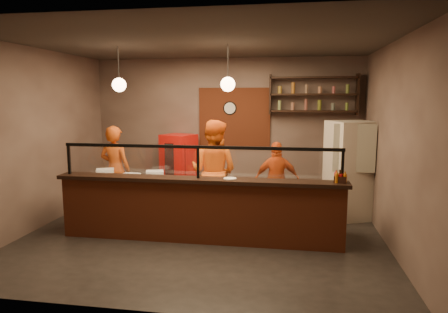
% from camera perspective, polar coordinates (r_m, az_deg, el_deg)
% --- Properties ---
extents(floor, '(6.00, 6.00, 0.00)m').
position_cam_1_polar(floor, '(6.96, -3.05, -11.19)').
color(floor, black).
rests_on(floor, ground).
extents(ceiling, '(6.00, 6.00, 0.00)m').
position_cam_1_polar(ceiling, '(6.61, -3.28, 15.93)').
color(ceiling, '#37302A').
rests_on(ceiling, wall_back).
extents(wall_back, '(6.00, 0.00, 6.00)m').
position_cam_1_polar(wall_back, '(9.04, 0.26, 3.76)').
color(wall_back, '#725D53').
rests_on(wall_back, floor).
extents(wall_left, '(0.00, 5.00, 5.00)m').
position_cam_1_polar(wall_left, '(7.81, -25.20, 2.23)').
color(wall_left, '#725D53').
rests_on(wall_left, floor).
extents(wall_right, '(0.00, 5.00, 5.00)m').
position_cam_1_polar(wall_right, '(6.64, 23.05, 1.40)').
color(wall_right, '#725D53').
rests_on(wall_right, floor).
extents(wall_front, '(6.00, 0.00, 6.00)m').
position_cam_1_polar(wall_front, '(4.22, -10.50, -1.75)').
color(wall_front, '#725D53').
rests_on(wall_front, floor).
extents(brick_patch, '(1.60, 0.04, 1.30)m').
position_cam_1_polar(brick_patch, '(8.97, 1.50, 5.64)').
color(brick_patch, brown).
rests_on(brick_patch, wall_back).
extents(service_counter, '(4.60, 0.25, 1.00)m').
position_cam_1_polar(service_counter, '(6.53, -3.66, -7.92)').
color(service_counter, brown).
rests_on(service_counter, floor).
extents(counter_ledge, '(4.70, 0.37, 0.06)m').
position_cam_1_polar(counter_ledge, '(6.40, -3.70, -3.36)').
color(counter_ledge, black).
rests_on(counter_ledge, service_counter).
extents(worktop_cabinet, '(4.60, 0.75, 0.85)m').
position_cam_1_polar(worktop_cabinet, '(7.02, -2.73, -7.38)').
color(worktop_cabinet, gray).
rests_on(worktop_cabinet, floor).
extents(worktop, '(4.60, 0.75, 0.05)m').
position_cam_1_polar(worktop, '(6.91, -2.75, -3.78)').
color(worktop, beige).
rests_on(worktop, worktop_cabinet).
extents(sneeze_guard, '(4.50, 0.05, 0.52)m').
position_cam_1_polar(sneeze_guard, '(6.34, -3.73, -0.34)').
color(sneeze_guard, white).
rests_on(sneeze_guard, counter_ledge).
extents(wall_shelving, '(1.84, 0.28, 0.85)m').
position_cam_1_polar(wall_shelving, '(8.74, 12.62, 8.65)').
color(wall_shelving, black).
rests_on(wall_shelving, wall_back).
extents(wall_clock, '(0.30, 0.04, 0.30)m').
position_cam_1_polar(wall_clock, '(8.96, 0.86, 6.92)').
color(wall_clock, black).
rests_on(wall_clock, wall_back).
extents(pendant_left, '(0.24, 0.24, 0.77)m').
position_cam_1_polar(pendant_left, '(7.22, -14.75, 9.88)').
color(pendant_left, black).
rests_on(pendant_left, ceiling).
extents(pendant_right, '(0.24, 0.24, 0.77)m').
position_cam_1_polar(pendant_right, '(6.68, 0.55, 10.29)').
color(pendant_right, black).
rests_on(pendant_right, ceiling).
extents(cook_left, '(0.70, 0.51, 1.78)m').
position_cam_1_polar(cook_left, '(8.39, -15.28, -1.80)').
color(cook_left, '#C54A12').
rests_on(cook_left, floor).
extents(cook_mid, '(1.10, 0.96, 1.93)m').
position_cam_1_polar(cook_mid, '(7.46, -1.50, -2.15)').
color(cook_mid, orange).
rests_on(cook_mid, floor).
extents(cook_right, '(0.92, 0.48, 1.49)m').
position_cam_1_polar(cook_right, '(7.82, 7.56, -3.37)').
color(cook_right, '#CA4513').
rests_on(cook_right, floor).
extents(fridge, '(1.01, 0.98, 1.89)m').
position_cam_1_polar(fridge, '(8.08, 17.59, -1.87)').
color(fridge, beige).
rests_on(fridge, floor).
extents(red_cooler, '(0.83, 0.80, 1.52)m').
position_cam_1_polar(red_cooler, '(9.03, -6.44, -1.67)').
color(red_cooler, red).
rests_on(red_cooler, floor).
extents(pizza_dough, '(0.57, 0.57, 0.01)m').
position_cam_1_polar(pizza_dough, '(6.98, -1.91, -3.39)').
color(pizza_dough, beige).
rests_on(pizza_dough, worktop).
extents(prep_tub_a, '(0.38, 0.34, 0.15)m').
position_cam_1_polar(prep_tub_a, '(7.56, -16.61, -2.28)').
color(prep_tub_a, white).
rests_on(prep_tub_a, worktop).
extents(prep_tub_b, '(0.37, 0.33, 0.15)m').
position_cam_1_polar(prep_tub_b, '(7.16, -9.85, -2.63)').
color(prep_tub_b, silver).
rests_on(prep_tub_b, worktop).
extents(prep_tub_c, '(0.31, 0.26, 0.14)m').
position_cam_1_polar(prep_tub_c, '(7.03, -13.21, -2.98)').
color(prep_tub_c, white).
rests_on(prep_tub_c, worktop).
extents(rolling_pin, '(0.36, 0.18, 0.06)m').
position_cam_1_polar(rolling_pin, '(7.17, -10.15, -3.00)').
color(rolling_pin, yellow).
rests_on(rolling_pin, worktop).
extents(condiment_caddy, '(0.21, 0.18, 0.10)m').
position_cam_1_polar(condiment_caddy, '(6.29, 16.29, -3.14)').
color(condiment_caddy, black).
rests_on(condiment_caddy, counter_ledge).
extents(pepper_mill, '(0.05, 0.05, 0.20)m').
position_cam_1_polar(pepper_mill, '(6.24, 16.28, -2.75)').
color(pepper_mill, black).
rests_on(pepper_mill, counter_ledge).
extents(small_plate, '(0.27, 0.27, 0.01)m').
position_cam_1_polar(small_plate, '(6.31, 0.86, -3.16)').
color(small_plate, silver).
rests_on(small_plate, counter_ledge).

